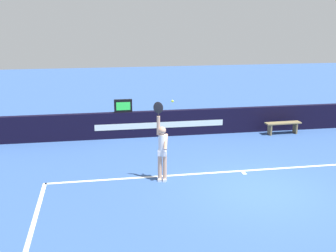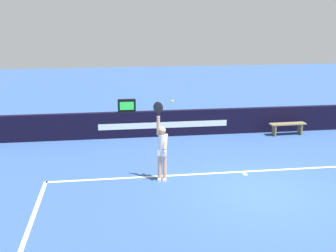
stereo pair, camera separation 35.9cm
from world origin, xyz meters
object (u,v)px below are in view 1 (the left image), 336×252
speed_display (123,106)px  courtside_bench_near (283,125)px  tennis_ball (173,101)px  tennis_player (162,149)px

speed_display → courtside_bench_near: (6.50, -0.59, -0.93)m
tennis_ball → speed_display: bearing=102.6°
tennis_player → speed_display: bearing=99.5°
courtside_bench_near → tennis_player: bearing=-144.2°
tennis_player → courtside_bench_near: bearing=35.8°
tennis_ball → tennis_player: bearing=161.8°
speed_display → courtside_bench_near: size_ratio=0.47×
tennis_player → tennis_ball: size_ratio=33.64×
tennis_player → courtside_bench_near: (5.71, 4.12, -0.61)m
tennis_player → tennis_ball: tennis_ball is taller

